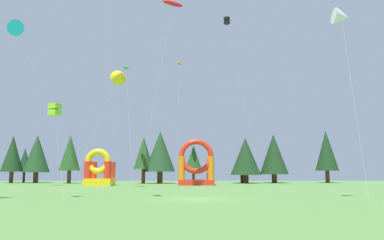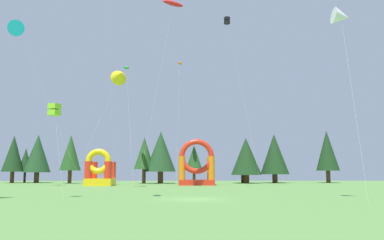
{
  "view_description": "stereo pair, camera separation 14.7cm",
  "coord_description": "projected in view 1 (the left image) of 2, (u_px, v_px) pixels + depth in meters",
  "views": [
    {
      "loc": [
        -1.15,
        -31.81,
        2.19
      ],
      "look_at": [
        0.0,
        11.28,
        7.79
      ],
      "focal_mm": 36.94,
      "sensor_mm": 36.0,
      "label": 1
    },
    {
      "loc": [
        -1.01,
        -31.81,
        2.19
      ],
      "look_at": [
        0.0,
        11.28,
        7.79
      ],
      "focal_mm": 36.94,
      "sensor_mm": 36.0,
      "label": 2
    }
  ],
  "objects": [
    {
      "name": "kite_red_parafoil",
      "position": [
        173.0,
        4.0,
        54.12
      ],
      "size": [
        5.79,
        4.39,
        25.59
      ],
      "color": "red",
      "rests_on": "ground_plane"
    },
    {
      "name": "tree_row_2",
      "position": [
        25.0,
        159.0,
        76.61
      ],
      "size": [
        2.45,
        2.45,
        6.7
      ],
      "color": "#4C331E",
      "rests_on": "ground_plane"
    },
    {
      "name": "kite_lime_box",
      "position": [
        55.0,
        110.0,
        32.46
      ],
      "size": [
        1.7,
        1.04,
        7.72
      ],
      "color": "#8CD826",
      "rests_on": "ground_plane"
    },
    {
      "name": "tree_row_3",
      "position": [
        37.0,
        154.0,
        76.01
      ],
      "size": [
        5.05,
        5.05,
        9.21
      ],
      "color": "#4C331E",
      "rests_on": "ground_plane"
    },
    {
      "name": "kite_cyan_delta",
      "position": [
        17.0,
        29.0,
        55.81
      ],
      "size": [
        10.93,
        3.3,
        23.58
      ],
      "color": "#19B7CC",
      "rests_on": "ground_plane"
    },
    {
      "name": "kite_orange_parafoil",
      "position": [
        179.0,
        64.0,
        67.41
      ],
      "size": [
        0.96,
        7.01,
        20.96
      ],
      "color": "orange",
      "rests_on": "ground_plane"
    },
    {
      "name": "tree_row_4",
      "position": [
        70.0,
        153.0,
        72.14
      ],
      "size": [
        3.82,
        3.82,
        8.84
      ],
      "color": "#4C331E",
      "rests_on": "ground_plane"
    },
    {
      "name": "tree_row_11",
      "position": [
        326.0,
        151.0,
        75.86
      ],
      "size": [
        4.33,
        4.33,
        9.98
      ],
      "color": "#4C331E",
      "rests_on": "ground_plane"
    },
    {
      "name": "tree_row_6",
      "position": [
        160.0,
        152.0,
        72.12
      ],
      "size": [
        5.52,
        5.52,
        9.47
      ],
      "color": "#4C331E",
      "rests_on": "ground_plane"
    },
    {
      "name": "tree_row_10",
      "position": [
        274.0,
        154.0,
        75.3
      ],
      "size": [
        5.41,
        5.41,
        9.26
      ],
      "color": "#4C331E",
      "rests_on": "ground_plane"
    },
    {
      "name": "kite_green_parafoil",
      "position": [
        126.0,
        68.0,
        65.74
      ],
      "size": [
        3.26,
        9.1,
        19.81
      ],
      "color": "green",
      "rests_on": "ground_plane"
    },
    {
      "name": "kite_white_delta",
      "position": [
        341.0,
        17.0,
        31.6
      ],
      "size": [
        1.47,
        3.82,
        15.26
      ],
      "color": "white",
      "rests_on": "ground_plane"
    },
    {
      "name": "tree_row_8",
      "position": [
        242.0,
        160.0,
        75.2
      ],
      "size": [
        2.97,
        2.97,
        6.81
      ],
      "color": "#4C331E",
      "rests_on": "ground_plane"
    },
    {
      "name": "inflatable_orange_dome",
      "position": [
        99.0,
        173.0,
        60.56
      ],
      "size": [
        4.07,
        4.79,
        5.59
      ],
      "color": "yellow",
      "rests_on": "ground_plane"
    },
    {
      "name": "ground_plane",
      "position": [
        196.0,
        199.0,
        31.28
      ],
      "size": [
        120.0,
        120.0,
        0.0
      ],
      "primitive_type": "plane",
      "color": "#5B8C42"
    },
    {
      "name": "tree_row_9",
      "position": [
        245.0,
        156.0,
        73.19
      ],
      "size": [
        5.63,
        5.63,
        8.38
      ],
      "color": "#4C331E",
      "rests_on": "ground_plane"
    },
    {
      "name": "tree_row_1",
      "position": [
        13.0,
        154.0,
        74.94
      ],
      "size": [
        4.03,
        4.03,
        8.98
      ],
      "color": "#4C331E",
      "rests_on": "ground_plane"
    },
    {
      "name": "kite_yellow_delta",
      "position": [
        120.0,
        75.0,
        53.33
      ],
      "size": [
        7.14,
        3.64,
        16.28
      ],
      "color": "yellow",
      "rests_on": "ground_plane"
    },
    {
      "name": "kite_black_box",
      "position": [
        227.0,
        21.0,
        52.26
      ],
      "size": [
        4.82,
        1.84,
        22.46
      ],
      "color": "black",
      "rests_on": "ground_plane"
    },
    {
      "name": "tree_row_7",
      "position": [
        194.0,
        157.0,
        72.4
      ],
      "size": [
        2.86,
        2.86,
        6.99
      ],
      "color": "#4C331E",
      "rests_on": "ground_plane"
    },
    {
      "name": "tree_row_5",
      "position": [
        144.0,
        153.0,
        71.86
      ],
      "size": [
        3.63,
        3.63,
        8.41
      ],
      "color": "#4C331E",
      "rests_on": "ground_plane"
    },
    {
      "name": "inflatable_red_slide",
      "position": [
        196.0,
        168.0,
        62.27
      ],
      "size": [
        5.64,
        3.67,
        7.21
      ],
      "color": "red",
      "rests_on": "ground_plane"
    }
  ]
}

